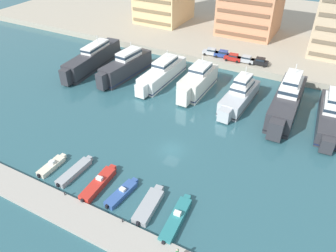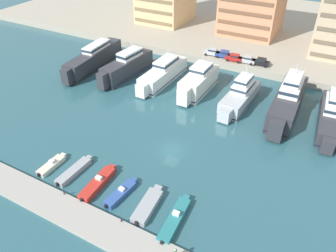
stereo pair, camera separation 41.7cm
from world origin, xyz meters
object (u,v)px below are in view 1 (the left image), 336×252
at_px(yacht_charcoal_left, 126,67).
at_px(yacht_silver_center, 239,95).
at_px(motorboat_blue_center_left, 122,193).
at_px(yacht_charcoal_center_right, 287,100).
at_px(car_silver_center_left, 246,59).
at_px(yacht_ivory_center_left, 197,81).
at_px(yacht_white_mid_left, 162,73).
at_px(motorboat_cream_far_left, 52,166).
at_px(yacht_charcoal_far_left, 93,59).
at_px(car_black_center, 260,61).
at_px(motorboat_grey_left, 75,171).
at_px(car_blue_left, 223,54).
at_px(motorboat_grey_center, 149,205).
at_px(yacht_charcoal_mid_right, 330,114).
at_px(car_red_mid_left, 233,57).
at_px(motorboat_red_mid_left, 99,184).
at_px(motorboat_teal_center_right, 176,219).
at_px(car_silver_far_left, 211,52).

bearing_deg(yacht_charcoal_left, yacht_silver_center, 0.68).
distance_m(yacht_silver_center, motorboat_blue_center_left, 32.89).
distance_m(yacht_charcoal_center_right, car_silver_center_left, 19.99).
bearing_deg(yacht_ivory_center_left, yacht_charcoal_center_right, 1.69).
relative_size(yacht_white_mid_left, motorboat_cream_far_left, 3.23).
distance_m(yacht_charcoal_far_left, car_black_center, 40.64).
bearing_deg(motorboat_grey_left, yacht_charcoal_center_right, 53.34).
bearing_deg(yacht_white_mid_left, car_blue_left, 60.35).
distance_m(yacht_charcoal_left, motorboat_grey_center, 40.83).
height_order(yacht_charcoal_far_left, car_silver_center_left, yacht_charcoal_far_left).
distance_m(yacht_charcoal_mid_right, car_red_mid_left, 28.51).
height_order(yacht_charcoal_center_right, motorboat_blue_center_left, yacht_charcoal_center_right).
relative_size(motorboat_cream_far_left, motorboat_blue_center_left, 0.88).
xyz_separation_m(motorboat_red_mid_left, car_silver_center_left, (6.89, 48.91, 2.16)).
bearing_deg(yacht_white_mid_left, yacht_charcoal_left, -167.63).
bearing_deg(car_black_center, yacht_charcoal_mid_right, -42.21).
height_order(motorboat_grey_center, car_silver_center_left, car_silver_center_left).
bearing_deg(car_red_mid_left, car_black_center, 6.50).
bearing_deg(car_black_center, motorboat_cream_far_left, -111.24).
xyz_separation_m(yacht_charcoal_far_left, motorboat_grey_center, (35.21, -31.96, -1.92)).
xyz_separation_m(motorboat_grey_left, motorboat_teal_center_right, (17.95, -0.67, 0.03)).
distance_m(yacht_charcoal_far_left, yacht_charcoal_mid_right, 54.40).
distance_m(yacht_charcoal_left, motorboat_teal_center_right, 43.88).
distance_m(yacht_silver_center, car_red_mid_left, 17.75).
bearing_deg(motorboat_cream_far_left, yacht_charcoal_left, 103.36).
xyz_separation_m(yacht_silver_center, motorboat_grey_left, (-15.73, -31.88, -1.64)).
relative_size(yacht_charcoal_far_left, yacht_ivory_center_left, 1.47).
bearing_deg(motorboat_red_mid_left, motorboat_blue_center_left, 1.61).
height_order(yacht_charcoal_far_left, yacht_ivory_center_left, yacht_ivory_center_left).
xyz_separation_m(yacht_white_mid_left, car_blue_left, (8.84, 15.52, 0.69)).
xyz_separation_m(yacht_white_mid_left, yacht_silver_center, (18.84, -1.57, 0.07)).
xyz_separation_m(motorboat_grey_center, car_blue_left, (-7.87, 49.35, 2.23)).
bearing_deg(motorboat_cream_far_left, motorboat_grey_center, 0.95).
relative_size(car_silver_center_left, car_black_center, 1.00).
height_order(yacht_white_mid_left, motorboat_cream_far_left, yacht_white_mid_left).
bearing_deg(car_red_mid_left, car_silver_center_left, 6.69).
height_order(motorboat_red_mid_left, motorboat_blue_center_left, motorboat_red_mid_left).
relative_size(yacht_silver_center, motorboat_red_mid_left, 2.02).
distance_m(yacht_white_mid_left, car_black_center, 23.93).
distance_m(yacht_charcoal_far_left, car_blue_left, 32.40).
distance_m(yacht_charcoal_center_right, car_blue_left, 24.67).
xyz_separation_m(motorboat_grey_left, car_silver_center_left, (11.84, 48.52, 2.26)).
height_order(yacht_ivory_center_left, yacht_silver_center, yacht_silver_center).
height_order(motorboat_grey_center, car_silver_far_left, car_silver_far_left).
height_order(motorboat_teal_center_right, car_red_mid_left, car_red_mid_left).
bearing_deg(motorboat_cream_far_left, car_black_center, 68.76).
bearing_deg(car_blue_left, motorboat_teal_center_right, -76.17).
height_order(yacht_ivory_center_left, motorboat_grey_left, yacht_ivory_center_left).
bearing_deg(motorboat_grey_left, car_red_mid_left, 79.77).
distance_m(yacht_ivory_center_left, motorboat_grey_left, 33.36).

